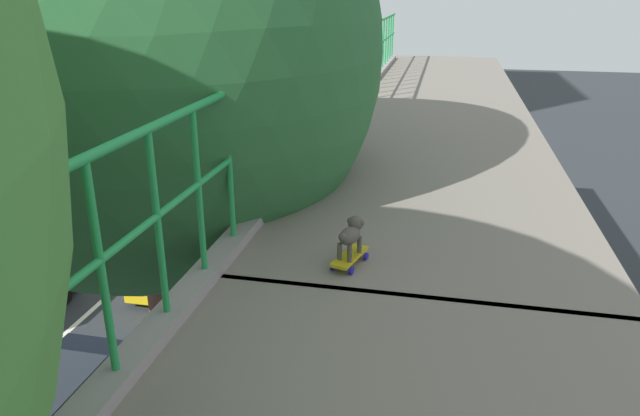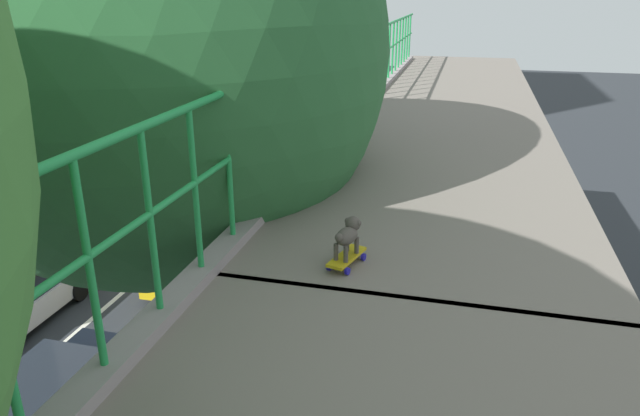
{
  "view_description": "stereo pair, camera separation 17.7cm",
  "coord_description": "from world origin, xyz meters",
  "px_view_note": "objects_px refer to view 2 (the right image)",
  "views": [
    {
      "loc": [
        1.37,
        -2.31,
        7.79
      ],
      "look_at": [
        0.39,
        2.21,
        6.03
      ],
      "focal_mm": 32.58,
      "sensor_mm": 36.0,
      "label": 1
    },
    {
      "loc": [
        1.54,
        -2.27,
        7.79
      ],
      "look_at": [
        0.39,
        2.21,
        6.03
      ],
      "focal_mm": 32.58,
      "sensor_mm": 36.0,
      "label": 2
    }
  ],
  "objects_px": {
    "car_black_third": "(56,405)",
    "small_dog": "(348,234)",
    "city_bus": "(291,90)",
    "toy_skateboard": "(347,258)",
    "car_white_fourth": "(17,294)",
    "car_yellow_cab_fifth": "(202,251)",
    "car_green_sixth": "(157,200)"
  },
  "relations": [
    {
      "from": "car_yellow_cab_fifth",
      "to": "city_bus",
      "type": "bearing_deg",
      "value": 99.8
    },
    {
      "from": "car_black_third",
      "to": "city_bus",
      "type": "xyz_separation_m",
      "value": [
        -3.77,
        27.16,
        1.21
      ]
    },
    {
      "from": "small_dog",
      "to": "city_bus",
      "type": "bearing_deg",
      "value": 107.86
    },
    {
      "from": "car_black_third",
      "to": "small_dog",
      "type": "xyz_separation_m",
      "value": [
        6.02,
        -3.21,
        5.4
      ]
    },
    {
      "from": "car_white_fourth",
      "to": "car_green_sixth",
      "type": "xyz_separation_m",
      "value": [
        -0.05,
        6.98,
        -0.02
      ]
    },
    {
      "from": "car_black_third",
      "to": "small_dog",
      "type": "distance_m",
      "value": 8.7
    },
    {
      "from": "toy_skateboard",
      "to": "car_yellow_cab_fifth",
      "type": "bearing_deg",
      "value": 122.25
    },
    {
      "from": "car_yellow_cab_fifth",
      "to": "car_green_sixth",
      "type": "distance_m",
      "value": 4.94
    },
    {
      "from": "car_yellow_cab_fifth",
      "to": "city_bus",
      "type": "relative_size",
      "value": 0.42
    },
    {
      "from": "city_bus",
      "to": "small_dog",
      "type": "xyz_separation_m",
      "value": [
        9.79,
        -30.38,
        4.2
      ]
    },
    {
      "from": "toy_skateboard",
      "to": "small_dog",
      "type": "bearing_deg",
      "value": 53.88
    },
    {
      "from": "car_white_fourth",
      "to": "small_dog",
      "type": "xyz_separation_m",
      "value": [
        9.61,
        -6.46,
        5.37
      ]
    },
    {
      "from": "car_white_fourth",
      "to": "car_yellow_cab_fifth",
      "type": "distance_m",
      "value": 4.8
    },
    {
      "from": "car_black_third",
      "to": "car_yellow_cab_fifth",
      "type": "xyz_separation_m",
      "value": [
        -0.22,
        6.67,
        0.04
      ]
    },
    {
      "from": "car_white_fourth",
      "to": "toy_skateboard",
      "type": "relative_size",
      "value": 9.29
    },
    {
      "from": "car_white_fourth",
      "to": "car_yellow_cab_fifth",
      "type": "relative_size",
      "value": 0.96
    },
    {
      "from": "car_white_fourth",
      "to": "small_dog",
      "type": "height_order",
      "value": "small_dog"
    },
    {
      "from": "toy_skateboard",
      "to": "city_bus",
      "type": "bearing_deg",
      "value": 107.84
    },
    {
      "from": "city_bus",
      "to": "toy_skateboard",
      "type": "relative_size",
      "value": 23.32
    },
    {
      "from": "city_bus",
      "to": "small_dog",
      "type": "distance_m",
      "value": 32.19
    },
    {
      "from": "car_green_sixth",
      "to": "toy_skateboard",
      "type": "height_order",
      "value": "toy_skateboard"
    },
    {
      "from": "car_black_third",
      "to": "car_yellow_cab_fifth",
      "type": "bearing_deg",
      "value": 91.92
    },
    {
      "from": "car_white_fourth",
      "to": "car_green_sixth",
      "type": "height_order",
      "value": "car_white_fourth"
    },
    {
      "from": "car_black_third",
      "to": "car_green_sixth",
      "type": "distance_m",
      "value": 10.85
    },
    {
      "from": "car_white_fourth",
      "to": "city_bus",
      "type": "relative_size",
      "value": 0.4
    },
    {
      "from": "car_green_sixth",
      "to": "city_bus",
      "type": "distance_m",
      "value": 16.98
    },
    {
      "from": "city_bus",
      "to": "toy_skateboard",
      "type": "height_order",
      "value": "toy_skateboard"
    },
    {
      "from": "car_yellow_cab_fifth",
      "to": "small_dog",
      "type": "xyz_separation_m",
      "value": [
        6.24,
        -9.88,
        5.37
      ]
    },
    {
      "from": "car_white_fourth",
      "to": "car_yellow_cab_fifth",
      "type": "height_order",
      "value": "car_yellow_cab_fifth"
    },
    {
      "from": "car_black_third",
      "to": "car_white_fourth",
      "type": "distance_m",
      "value": 4.84
    },
    {
      "from": "toy_skateboard",
      "to": "car_black_third",
      "type": "bearing_deg",
      "value": 151.83
    },
    {
      "from": "car_white_fourth",
      "to": "car_yellow_cab_fifth",
      "type": "bearing_deg",
      "value": 45.42
    }
  ]
}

